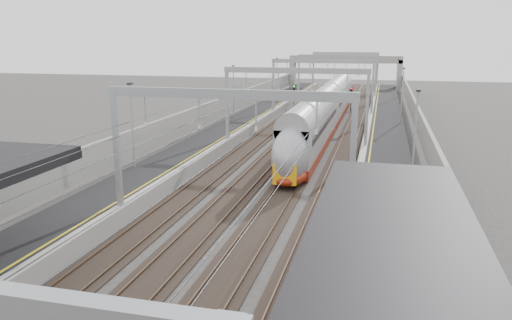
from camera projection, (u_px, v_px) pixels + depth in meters
The scene contains 11 objects.
platform_left at pixel (220, 137), 49.97m from camera, with size 4.00×120.00×1.00m, color black.
platform_right at pixel (385, 145), 46.16m from camera, with size 4.00×120.00×1.00m, color black.
tracks at pixel (299, 145), 48.17m from camera, with size 11.40×140.00×0.20m.
overhead_line at pixel (311, 77), 52.97m from camera, with size 13.00×140.00×6.60m.
overbridge at pixel (345, 64), 98.76m from camera, with size 22.00×2.20×6.90m.
wall_left at pixel (190, 125), 50.47m from camera, with size 0.30×120.00×3.20m, color gray.
wall_right at pixel (422, 135), 45.13m from camera, with size 0.30×120.00×3.20m, color gray.
train at pixel (323, 116), 53.37m from camera, with size 2.56×46.57×4.05m.
signal_green at pixel (294, 92), 73.82m from camera, with size 0.32×0.32×3.48m.
signal_red_near at pixel (351, 94), 71.11m from camera, with size 0.32×0.32×3.48m.
signal_red_far at pixel (368, 91), 75.34m from camera, with size 0.32×0.32×3.48m.
Camera 1 is at (7.50, -1.74, 9.99)m, focal length 35.00 mm.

